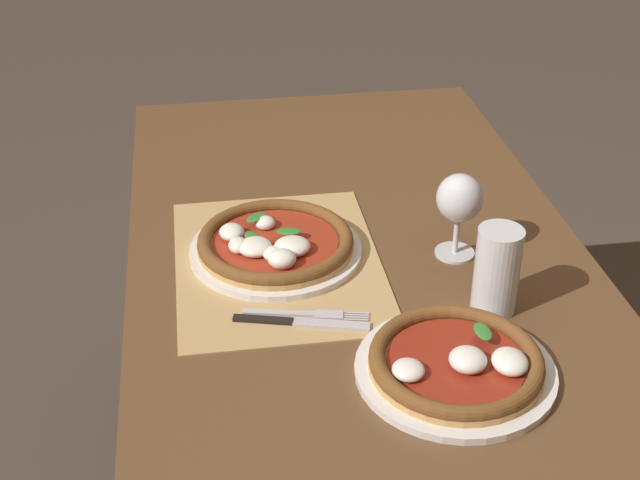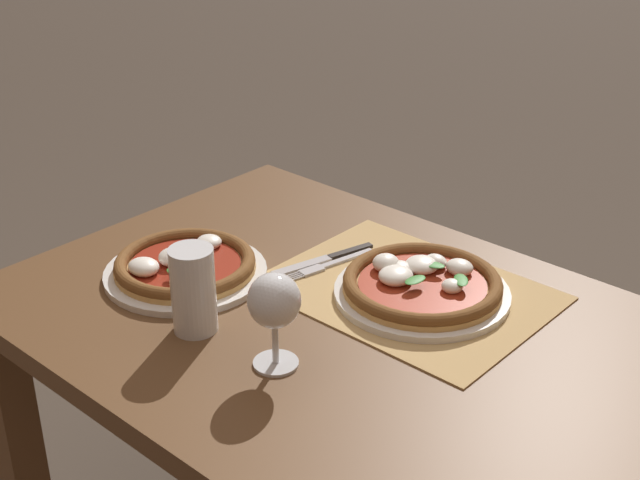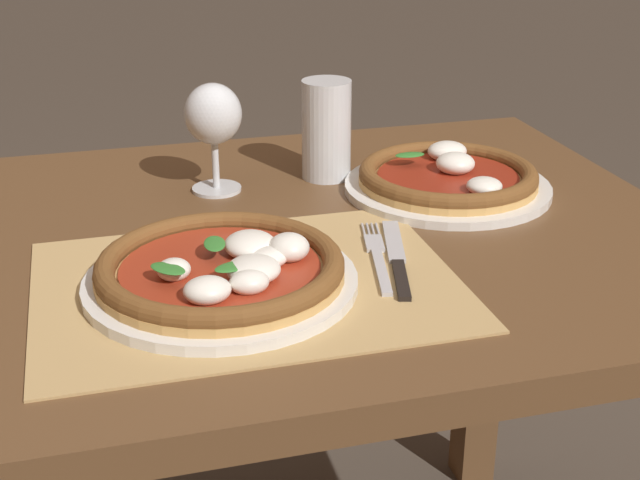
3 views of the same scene
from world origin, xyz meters
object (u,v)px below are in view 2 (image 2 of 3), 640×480
(pizza_near, at_px, (422,285))
(fork, at_px, (328,265))
(wine_glass, at_px, (274,305))
(knife, at_px, (323,260))
(pint_glass, at_px, (193,292))
(pizza_far, at_px, (184,266))

(pizza_near, height_order, fork, pizza_near)
(wine_glass, bearing_deg, knife, -60.60)
(wine_glass, height_order, pint_glass, wine_glass)
(wine_glass, distance_m, fork, 0.33)
(pint_glass, bearing_deg, pizza_far, -34.77)
(wine_glass, distance_m, knife, 0.35)
(pizza_far, height_order, knife, pizza_far)
(pizza_near, xyz_separation_m, wine_glass, (0.04, 0.31, 0.08))
(wine_glass, bearing_deg, fork, -62.86)
(pizza_near, bearing_deg, wine_glass, 82.22)
(fork, bearing_deg, pint_glass, 85.99)
(pizza_far, bearing_deg, pizza_near, -148.10)
(pizza_near, distance_m, wine_glass, 0.33)
(pizza_far, distance_m, fork, 0.26)
(pizza_near, distance_m, pizza_far, 0.42)
(knife, bearing_deg, pint_glass, 89.91)
(wine_glass, bearing_deg, pizza_near, -97.78)
(pizza_near, distance_m, fork, 0.19)
(pizza_near, bearing_deg, pint_glass, 57.47)
(pizza_near, xyz_separation_m, pint_glass, (0.21, 0.33, 0.05))
(pizza_far, relative_size, wine_glass, 1.88)
(wine_glass, xyz_separation_m, fork, (0.15, -0.28, -0.10))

